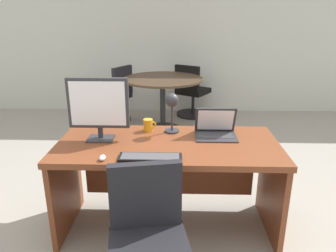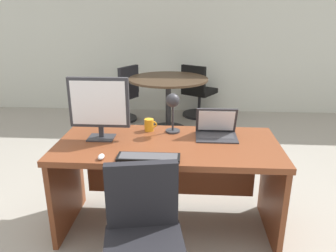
# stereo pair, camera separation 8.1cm
# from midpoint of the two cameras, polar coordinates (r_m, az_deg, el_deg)

# --- Properties ---
(ground) EXTENTS (12.00, 12.00, 0.00)m
(ground) POSITION_cam_midpoint_polar(r_m,az_deg,el_deg) (4.14, 1.88, -4.77)
(ground) COLOR gray
(back_wall) EXTENTS (10.00, 0.10, 2.80)m
(back_wall) POSITION_cam_midpoint_polar(r_m,az_deg,el_deg) (5.76, 2.73, 16.41)
(back_wall) COLOR silver
(back_wall) RESTS_ON ground
(desk) EXTENTS (1.69, 0.78, 0.76)m
(desk) POSITION_cam_midpoint_polar(r_m,az_deg,el_deg) (2.59, 0.91, -6.72)
(desk) COLOR brown
(desk) RESTS_ON ground
(monitor) EXTENTS (0.46, 0.16, 0.48)m
(monitor) POSITION_cam_midpoint_polar(r_m,az_deg,el_deg) (2.51, -11.12, 3.68)
(monitor) COLOR #2D2D33
(monitor) RESTS_ON desk
(laptop) EXTENTS (0.32, 0.25, 0.23)m
(laptop) POSITION_cam_midpoint_polar(r_m,az_deg,el_deg) (2.62, 9.36, -0.26)
(laptop) COLOR #2D2D33
(laptop) RESTS_ON desk
(keyboard) EXTENTS (0.43, 0.13, 0.02)m
(keyboard) POSITION_cam_midpoint_polar(r_m,az_deg,el_deg) (2.20, -2.38, -5.51)
(keyboard) COLOR black
(keyboard) RESTS_ON desk
(mouse) EXTENTS (0.04, 0.07, 0.03)m
(mouse) POSITION_cam_midpoint_polar(r_m,az_deg,el_deg) (2.23, -10.63, -5.34)
(mouse) COLOR silver
(mouse) RESTS_ON desk
(desk_lamp) EXTENTS (0.12, 0.15, 0.33)m
(desk_lamp) POSITION_cam_midpoint_polar(r_m,az_deg,el_deg) (2.59, 1.73, 3.67)
(desk_lamp) COLOR #2D2D33
(desk_lamp) RESTS_ON desk
(coffee_mug) EXTENTS (0.11, 0.08, 0.10)m
(coffee_mug) POSITION_cam_midpoint_polar(r_m,az_deg,el_deg) (2.70, -2.44, 0.20)
(coffee_mug) COLOR orange
(coffee_mug) RESTS_ON desk
(meeting_table) EXTENTS (1.15, 1.15, 0.80)m
(meeting_table) POSITION_cam_midpoint_polar(r_m,az_deg,el_deg) (4.76, 0.54, 6.11)
(meeting_table) COLOR black
(meeting_table) RESTS_ON ground
(meeting_chair_near) EXTENTS (0.63, 0.62, 0.91)m
(meeting_chair_near) POSITION_cam_midpoint_polar(r_m,az_deg,el_deg) (5.32, -7.68, 4.76)
(meeting_chair_near) COLOR black
(meeting_chair_near) RESTS_ON ground
(meeting_chair_far) EXTENTS (0.63, 0.64, 0.89)m
(meeting_chair_far) POSITION_cam_midpoint_polar(r_m,az_deg,el_deg) (5.52, 5.67, 5.35)
(meeting_chair_far) COLOR black
(meeting_chair_far) RESTS_ON ground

